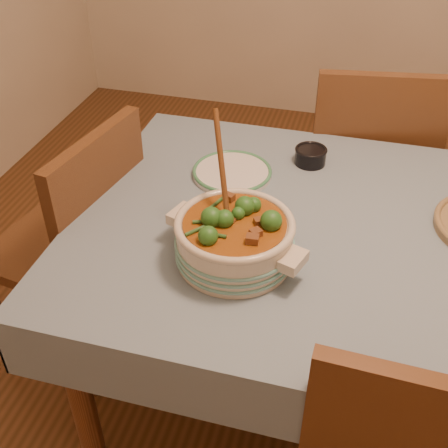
# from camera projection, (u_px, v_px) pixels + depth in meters

# --- Properties ---
(floor) EXTENTS (4.50, 4.50, 0.00)m
(floor) POSITION_uv_depth(u_px,v_px,m) (343.00, 406.00, 1.96)
(floor) COLOR #4B2E15
(floor) RESTS_ON ground
(dining_table) EXTENTS (1.68, 1.08, 0.76)m
(dining_table) POSITION_uv_depth(u_px,v_px,m) (374.00, 263.00, 1.56)
(dining_table) COLOR brown
(dining_table) RESTS_ON floor
(stew_casserole) EXTENTS (0.38, 0.37, 0.35)m
(stew_casserole) POSITION_uv_depth(u_px,v_px,m) (234.00, 236.00, 1.39)
(stew_casserole) COLOR beige
(stew_casserole) RESTS_ON dining_table
(white_plate) EXTENTS (0.31, 0.31, 0.02)m
(white_plate) POSITION_uv_depth(u_px,v_px,m) (232.00, 172.00, 1.74)
(white_plate) COLOR silver
(white_plate) RESTS_ON dining_table
(condiment_bowl) EXTENTS (0.12, 0.12, 0.05)m
(condiment_bowl) POSITION_uv_depth(u_px,v_px,m) (311.00, 155.00, 1.79)
(condiment_bowl) COLOR black
(condiment_bowl) RESTS_ON dining_table
(chair_far) EXTENTS (0.52, 0.52, 0.98)m
(chair_far) POSITION_uv_depth(u_px,v_px,m) (367.00, 166.00, 2.18)
(chair_far) COLOR brown
(chair_far) RESTS_ON floor
(chair_left) EXTENTS (0.50, 0.50, 0.94)m
(chair_left) POSITION_uv_depth(u_px,v_px,m) (80.00, 240.00, 1.85)
(chair_left) COLOR brown
(chair_left) RESTS_ON floor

